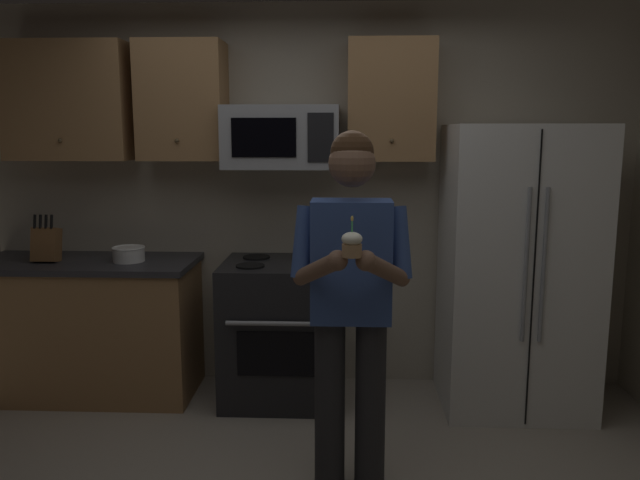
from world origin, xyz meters
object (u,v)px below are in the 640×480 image
Objects in this scene: bowl_large_white at (129,254)px; person at (351,293)px; microwave at (282,137)px; oven_range at (282,331)px; cupcake at (352,244)px; refrigerator at (517,269)px; knife_block at (46,244)px.

person reaches higher than bowl_large_white.
person is at bearing -36.31° from bowl_large_white.
person is at bearing -69.40° from microwave.
oven_range is 0.53× the size of person.
person reaches higher than cupcake.
bowl_large_white is at bearing 179.28° from refrigerator.
refrigerator is 3.03m from knife_block.
knife_block is 2.42m from cupcake.
oven_range is 1.26× the size of microwave.
cupcake is (0.00, -0.33, 0.30)m from person.
bowl_large_white is (0.53, 0.02, -0.06)m from knife_block.
bowl_large_white is at bearing 143.69° from person.
cupcake is (1.98, -1.37, 0.26)m from knife_block.
oven_range is at bearing -90.02° from microwave.
cupcake is at bearing -127.82° from refrigerator.
bowl_large_white reaches higher than oven_range.
knife_block is at bearing -177.67° from bowl_large_white.
oven_range is 5.36× the size of cupcake.
person is (0.45, -1.19, -0.72)m from microwave.
microwave reaches higher than person.
person is (-1.05, -1.03, 0.10)m from refrigerator.
microwave is 0.41× the size of refrigerator.
knife_block is (-3.03, 0.01, 0.13)m from refrigerator.
knife_block is 1.52× the size of bowl_large_white.
microwave is at bearing 7.27° from bowl_large_white.
cupcake is at bearing -43.91° from bowl_large_white.
oven_range is 1.63m from knife_block.
cupcake is (1.44, -1.39, 0.32)m from bowl_large_white.
refrigerator is at bearing -1.50° from oven_range.
cupcake reaches higher than knife_block.
knife_block is at bearing 179.81° from refrigerator.
person is 0.44m from cupcake.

